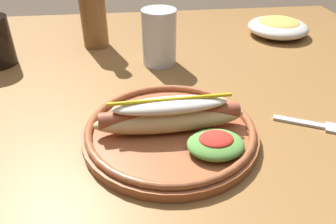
{
  "coord_description": "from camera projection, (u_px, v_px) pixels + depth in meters",
  "views": [
    {
      "loc": [
        -0.01,
        -0.58,
        1.07
      ],
      "look_at": [
        0.05,
        -0.12,
        0.77
      ],
      "focal_mm": 36.17,
      "sensor_mm": 36.0,
      "label": 1
    }
  ],
  "objects": [
    {
      "name": "water_cup",
      "position": [
        159.0,
        37.0,
        0.76
      ],
      "size": [
        0.08,
        0.08,
        0.12
      ],
      "primitive_type": "cylinder",
      "color": "silver",
      "rests_on": "dining_table"
    },
    {
      "name": "glass_bottle",
      "position": [
        92.0,
        7.0,
        0.83
      ],
      "size": [
        0.06,
        0.06,
        0.26
      ],
      "color": "brown",
      "rests_on": "dining_table"
    },
    {
      "name": "fork",
      "position": [
        316.0,
        125.0,
        0.58
      ],
      "size": [
        0.12,
        0.07,
        0.0
      ],
      "rotation": [
        0.0,
        0.0,
        -0.47
      ],
      "color": "silver",
      "rests_on": "dining_table"
    },
    {
      "name": "side_bowl",
      "position": [
        278.0,
        26.0,
        0.93
      ],
      "size": [
        0.16,
        0.16,
        0.05
      ],
      "color": "silver",
      "rests_on": "dining_table"
    },
    {
      "name": "hot_dog_plate",
      "position": [
        173.0,
        128.0,
        0.54
      ],
      "size": [
        0.28,
        0.28,
        0.08
      ],
      "color": "#9E5633",
      "rests_on": "dining_table"
    },
    {
      "name": "dining_table",
      "position": [
        139.0,
        128.0,
        0.72
      ],
      "size": [
        1.35,
        1.1,
        0.74
      ],
      "color": "olive",
      "rests_on": "ground_plane"
    }
  ]
}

